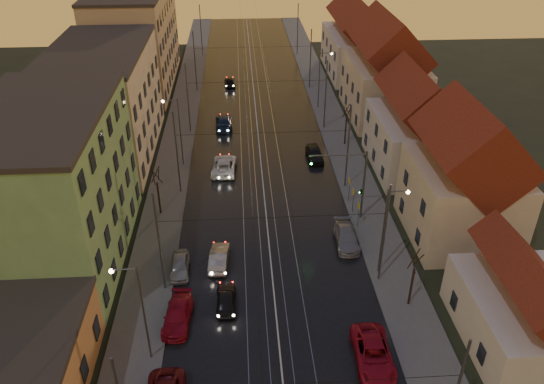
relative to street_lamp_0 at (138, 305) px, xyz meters
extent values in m
plane|color=black|center=(9.10, -2.00, -4.89)|extent=(160.00, 160.00, 0.00)
cube|color=black|center=(9.10, 38.00, -4.87)|extent=(16.00, 120.00, 0.04)
cube|color=#4C4C4C|center=(-0.90, 38.00, -4.81)|extent=(4.00, 120.00, 0.15)
cube|color=#4C4C4C|center=(19.10, 38.00, -4.81)|extent=(4.00, 120.00, 0.15)
cube|color=gray|center=(6.90, 38.00, -4.83)|extent=(0.06, 120.00, 0.03)
cube|color=gray|center=(8.33, 38.00, -4.83)|extent=(0.06, 120.00, 0.03)
cube|color=gray|center=(9.87, 38.00, -4.83)|extent=(0.06, 120.00, 0.03)
cube|color=gray|center=(11.30, 38.00, -4.83)|extent=(0.06, 120.00, 0.03)
cube|color=#5F8D5A|center=(-8.40, 12.00, 1.61)|extent=(10.00, 18.00, 13.00)
cube|color=tan|center=(-8.40, 32.00, 1.11)|extent=(10.00, 20.00, 12.00)
cube|color=tan|center=(-8.40, 56.00, 2.11)|extent=(10.00, 24.00, 14.00)
cube|color=beige|center=(26.10, 0.00, -2.89)|extent=(8.00, 10.00, 4.00)
pyramid|color=#5D1A15|center=(26.10, 0.00, 0.01)|extent=(8.16, 10.20, 1.80)
cube|color=#BAAB8F|center=(26.10, 13.00, -1.39)|extent=(8.50, 10.00, 7.00)
pyramid|color=#5D1A15|center=(26.10, 13.00, 4.01)|extent=(8.67, 10.20, 3.80)
cube|color=beige|center=(26.10, 26.00, -1.89)|extent=(9.00, 12.00, 6.00)
pyramid|color=#5D1A15|center=(26.10, 26.00, 2.71)|extent=(9.18, 12.24, 3.20)
cube|color=#BAAB8F|center=(26.10, 41.00, -1.14)|extent=(9.00, 14.00, 7.50)
pyramid|color=#5D1A15|center=(26.10, 41.00, 4.61)|extent=(9.18, 14.28, 4.00)
cube|color=beige|center=(26.10, 59.00, -1.64)|extent=(9.00, 16.00, 6.50)
pyramid|color=#5D1A15|center=(26.10, 59.00, 3.36)|extent=(9.18, 16.32, 3.50)
cylinder|color=#595B60|center=(0.50, 7.00, -0.39)|extent=(0.16, 0.16, 9.00)
cylinder|color=#595B60|center=(17.70, 7.00, -0.39)|extent=(0.16, 0.16, 9.00)
cylinder|color=#595B60|center=(0.50, 22.00, -0.39)|extent=(0.16, 0.16, 9.00)
cylinder|color=#595B60|center=(17.70, 22.00, -0.39)|extent=(0.16, 0.16, 9.00)
cylinder|color=#595B60|center=(0.50, 37.00, -0.39)|extent=(0.16, 0.16, 9.00)
cylinder|color=#595B60|center=(17.70, 37.00, -0.39)|extent=(0.16, 0.16, 9.00)
cylinder|color=#595B60|center=(0.50, 52.00, -0.39)|extent=(0.16, 0.16, 9.00)
cylinder|color=#595B60|center=(17.70, 52.00, -0.39)|extent=(0.16, 0.16, 9.00)
cylinder|color=#595B60|center=(0.50, 70.00, -0.39)|extent=(0.16, 0.16, 9.00)
cylinder|color=#595B60|center=(17.70, 70.00, -0.39)|extent=(0.16, 0.16, 9.00)
cylinder|color=#595B60|center=(0.30, 0.00, -0.89)|extent=(0.14, 0.14, 8.00)
cylinder|color=#595B60|center=(-0.50, 0.00, 2.91)|extent=(1.60, 0.10, 0.10)
sphere|color=#FFD88C|center=(-1.22, 0.00, 2.81)|extent=(0.32, 0.32, 0.32)
cylinder|color=#595B60|center=(17.90, 8.00, -0.89)|extent=(0.14, 0.14, 8.00)
cylinder|color=#595B60|center=(18.70, 8.00, 2.91)|extent=(1.60, 0.10, 0.10)
sphere|color=#FFD88C|center=(19.42, 8.00, 2.81)|extent=(0.32, 0.32, 0.32)
cylinder|color=#595B60|center=(0.30, 28.00, -0.89)|extent=(0.14, 0.14, 8.00)
cylinder|color=#595B60|center=(-0.50, 28.00, 2.91)|extent=(1.60, 0.10, 0.10)
sphere|color=#FFD88C|center=(-1.22, 28.00, 2.81)|extent=(0.32, 0.32, 0.32)
cylinder|color=#595B60|center=(17.90, 44.00, -0.89)|extent=(0.14, 0.14, 8.00)
cylinder|color=#595B60|center=(18.70, 44.00, 2.91)|extent=(1.60, 0.10, 0.10)
sphere|color=#FFD88C|center=(19.42, 44.00, 2.81)|extent=(0.32, 0.32, 0.32)
cylinder|color=#595B60|center=(18.10, 16.00, -1.29)|extent=(0.20, 0.20, 7.20)
cylinder|color=#595B60|center=(15.50, 16.00, 2.01)|extent=(5.20, 0.14, 0.14)
imported|color=black|center=(13.10, 16.00, 1.41)|extent=(0.15, 0.18, 0.90)
sphere|color=#19FF3F|center=(13.10, 15.88, 1.26)|extent=(0.20, 0.20, 0.20)
cylinder|color=black|center=(-1.10, 18.00, -3.14)|extent=(0.18, 0.18, 3.50)
cylinder|color=black|center=(-0.86, 18.09, -0.59)|extent=(0.37, 0.92, 1.61)
cylinder|color=black|center=(-1.18, 18.23, -0.59)|extent=(0.91, 0.40, 1.61)
cylinder|color=black|center=(-1.33, 17.91, -0.59)|extent=(0.37, 0.92, 1.61)
cylinder|color=black|center=(-0.97, 17.78, -0.59)|extent=(0.84, 0.54, 1.62)
cylinder|color=black|center=(19.30, 4.00, -3.14)|extent=(0.18, 0.18, 3.50)
cylinder|color=black|center=(19.54, 4.09, -0.59)|extent=(0.37, 0.92, 1.61)
cylinder|color=black|center=(19.22, 4.23, -0.59)|extent=(0.91, 0.40, 1.61)
cylinder|color=black|center=(19.07, 3.91, -0.59)|extent=(0.37, 0.92, 1.61)
cylinder|color=black|center=(19.43, 3.78, -0.59)|extent=(0.84, 0.54, 1.62)
cylinder|color=black|center=(19.50, 32.00, -3.14)|extent=(0.18, 0.18, 3.50)
cylinder|color=black|center=(19.74, 32.09, -0.59)|extent=(0.37, 0.92, 1.61)
cylinder|color=black|center=(19.42, 32.23, -0.59)|extent=(0.91, 0.40, 1.61)
cylinder|color=black|center=(19.27, 31.91, -0.59)|extent=(0.37, 0.92, 1.61)
cylinder|color=black|center=(19.63, 31.78, -0.59)|extent=(0.84, 0.54, 1.62)
imported|color=black|center=(5.38, 4.83, -4.25)|extent=(1.51, 3.73, 1.27)
imported|color=#96959A|center=(4.74, 9.91, -4.19)|extent=(1.79, 4.32, 1.39)
imported|color=silver|center=(4.98, 26.28, -4.14)|extent=(2.88, 5.56, 1.50)
imported|color=#162443|center=(4.77, 38.18, -4.12)|extent=(2.27, 5.31, 1.52)
imported|color=black|center=(5.48, 53.89, -4.23)|extent=(1.80, 3.94, 1.31)
imported|color=maroon|center=(1.86, 3.29, -4.22)|extent=(2.25, 4.75, 1.34)
imported|color=#A6A6AB|center=(1.50, 9.09, -4.22)|extent=(1.64, 3.92, 1.33)
imported|color=#A31023|center=(15.30, -1.25, -4.15)|extent=(2.60, 5.39, 1.48)
imported|color=gray|center=(15.99, 12.11, -4.19)|extent=(2.12, 4.86, 1.39)
imported|color=black|center=(15.30, 28.37, -4.15)|extent=(1.86, 4.38, 1.48)
camera|label=1|loc=(6.91, -25.61, 23.52)|focal=35.00mm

